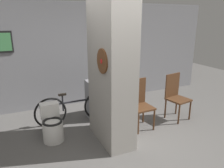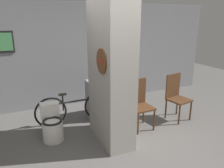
# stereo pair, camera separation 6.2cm
# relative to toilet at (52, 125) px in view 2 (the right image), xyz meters

# --- Properties ---
(ground_plane) EXTENTS (14.00, 14.00, 0.00)m
(ground_plane) POSITION_rel_toilet_xyz_m (0.95, -0.98, -0.29)
(ground_plane) COLOR #5B5956
(wall_back) EXTENTS (8.00, 0.09, 2.60)m
(wall_back) POSITION_rel_toilet_xyz_m (0.95, 1.65, 1.02)
(wall_back) COLOR gray
(wall_back) RESTS_ON ground_plane
(pillar_center) EXTENTS (0.51, 1.09, 2.60)m
(pillar_center) POSITION_rel_toilet_xyz_m (1.01, -0.43, 1.02)
(pillar_center) COLOR gray
(pillar_center) RESTS_ON ground_plane
(counter_shelf) EXTENTS (1.18, 0.44, 0.87)m
(counter_shelf) POSITION_rel_toilet_xyz_m (1.48, 0.56, 0.15)
(counter_shelf) COLOR gray
(counter_shelf) RESTS_ON ground_plane
(toilet) EXTENTS (0.38, 0.54, 0.66)m
(toilet) POSITION_rel_toilet_xyz_m (0.00, 0.00, 0.00)
(toilet) COLOR white
(toilet) RESTS_ON ground_plane
(chair_near_pillar) EXTENTS (0.45, 0.45, 1.02)m
(chair_near_pillar) POSITION_rel_toilet_xyz_m (1.74, -0.22, 0.27)
(chair_near_pillar) COLOR #4C2D19
(chair_near_pillar) RESTS_ON ground_plane
(chair_by_doorway) EXTENTS (0.50, 0.50, 1.02)m
(chair_by_doorway) POSITION_rel_toilet_xyz_m (2.72, -0.18, 0.27)
(chair_by_doorway) COLOR #4C2D19
(chair_by_doorway) RESTS_ON ground_plane
(bicycle) EXTENTS (1.72, 0.42, 0.71)m
(bicycle) POSITION_rel_toilet_xyz_m (0.58, 0.48, 0.06)
(bicycle) COLOR black
(bicycle) RESTS_ON ground_plane
(bottle_tall) EXTENTS (0.08, 0.08, 0.34)m
(bottle_tall) POSITION_rel_toilet_xyz_m (1.62, 0.51, 0.71)
(bottle_tall) COLOR #267233
(bottle_tall) RESTS_ON counter_shelf
(bottle_short) EXTENTS (0.07, 0.07, 0.29)m
(bottle_short) POSITION_rel_toilet_xyz_m (1.50, 0.63, 0.69)
(bottle_short) COLOR #19598C
(bottle_short) RESTS_ON counter_shelf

